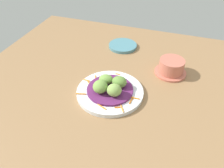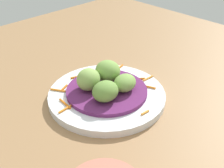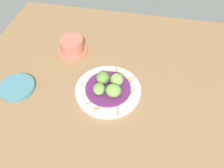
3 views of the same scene
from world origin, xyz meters
TOP-DOWN VIEW (x-y plane):
  - table_surface at (0.00, 0.00)cm, footprint 110.00×110.00cm
  - main_plate at (0.76, 1.78)cm, footprint 23.93×23.93cm
  - cabbage_bed at (0.76, 1.78)cm, footprint 16.49×16.49cm
  - carrot_garnish at (2.97, 1.64)cm, footprint 19.89×22.69cm
  - guac_scoop_left at (-1.92, -0.68)cm, footprint 5.35×6.01cm
  - guac_scoop_center at (3.22, -0.90)cm, footprint 5.56×5.28cm
  - guac_scoop_right at (3.44, 4.24)cm, footprint 6.17×6.39cm
  - guac_scoop_back at (-1.70, 4.46)cm, footprint 4.69×5.32cm

SIDE VIEW (x-z plane):
  - table_surface at x=0.00cm, z-range 0.00..2.00cm
  - main_plate at x=0.76cm, z-range 2.00..3.52cm
  - carrot_garnish at x=2.97cm, z-range 3.52..3.92cm
  - cabbage_bed at x=0.76cm, z-range 3.52..4.34cm
  - guac_scoop_left at x=-1.92cm, z-range 4.34..7.60cm
  - guac_scoop_back at x=-1.70cm, z-range 4.34..8.19cm
  - guac_scoop_center at x=3.22cm, z-range 4.34..8.75cm
  - guac_scoop_right at x=3.44cm, z-range 4.34..8.76cm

